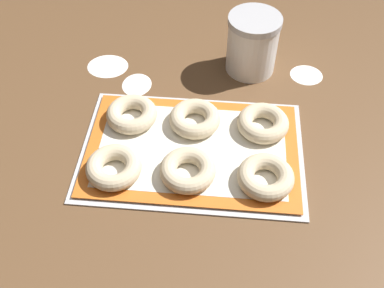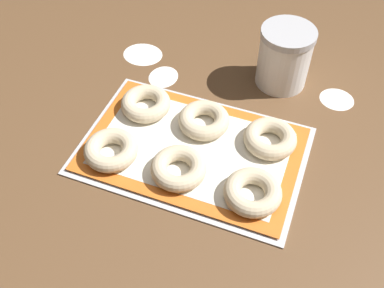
% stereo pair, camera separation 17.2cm
% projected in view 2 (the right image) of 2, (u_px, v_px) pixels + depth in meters
% --- Properties ---
extents(ground_plane, '(2.80, 2.80, 0.00)m').
position_uv_depth(ground_plane, '(189.00, 150.00, 0.99)').
color(ground_plane, brown).
extents(baking_tray, '(0.48, 0.32, 0.01)m').
position_uv_depth(baking_tray, '(192.00, 151.00, 0.98)').
color(baking_tray, silver).
rests_on(baking_tray, ground_plane).
extents(baking_mat, '(0.46, 0.30, 0.00)m').
position_uv_depth(baking_mat, '(192.00, 150.00, 0.97)').
color(baking_mat, orange).
rests_on(baking_mat, baking_tray).
extents(bagel_front_left, '(0.12, 0.12, 0.03)m').
position_uv_depth(bagel_front_left, '(111.00, 150.00, 0.95)').
color(bagel_front_left, beige).
rests_on(bagel_front_left, baking_mat).
extents(bagel_front_center, '(0.12, 0.12, 0.03)m').
position_uv_depth(bagel_front_center, '(179.00, 168.00, 0.92)').
color(bagel_front_center, beige).
rests_on(bagel_front_center, baking_mat).
extents(bagel_front_right, '(0.12, 0.12, 0.03)m').
position_uv_depth(bagel_front_right, '(253.00, 192.00, 0.88)').
color(bagel_front_right, beige).
rests_on(bagel_front_right, baking_mat).
extents(bagel_back_left, '(0.12, 0.12, 0.03)m').
position_uv_depth(bagel_back_left, '(146.00, 104.00, 1.04)').
color(bagel_back_left, beige).
rests_on(bagel_back_left, baking_mat).
extents(bagel_back_center, '(0.12, 0.12, 0.03)m').
position_uv_depth(bagel_back_center, '(204.00, 120.00, 1.01)').
color(bagel_back_center, beige).
rests_on(bagel_back_center, baking_mat).
extents(bagel_back_right, '(0.12, 0.12, 0.03)m').
position_uv_depth(bagel_back_right, '(270.00, 138.00, 0.97)').
color(bagel_back_right, beige).
rests_on(bagel_back_right, baking_mat).
extents(flour_canister, '(0.13, 0.13, 0.15)m').
position_uv_depth(flour_canister, '(284.00, 57.00, 1.08)').
color(flour_canister, white).
rests_on(flour_canister, ground_plane).
extents(flour_patch_near, '(0.07, 0.08, 0.00)m').
position_uv_depth(flour_patch_near, '(163.00, 76.00, 1.14)').
color(flour_patch_near, white).
rests_on(flour_patch_near, ground_plane).
extents(flour_patch_far, '(0.11, 0.09, 0.00)m').
position_uv_depth(flour_patch_far, '(143.00, 54.00, 1.20)').
color(flour_patch_far, white).
rests_on(flour_patch_far, ground_plane).
extents(flour_patch_side, '(0.08, 0.08, 0.00)m').
position_uv_depth(flour_patch_side, '(337.00, 99.00, 1.09)').
color(flour_patch_side, white).
rests_on(flour_patch_side, ground_plane).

